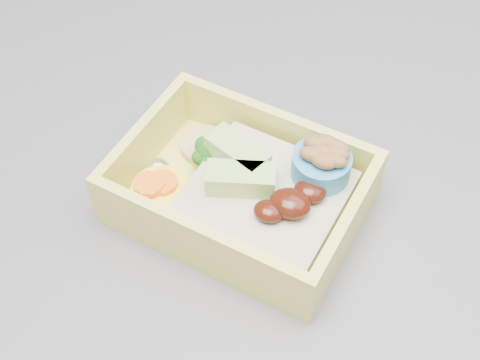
% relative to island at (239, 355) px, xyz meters
% --- Properties ---
extents(island, '(1.24, 0.84, 0.92)m').
position_rel_island_xyz_m(island, '(0.00, 0.00, 0.00)').
color(island, brown).
rests_on(island, ground).
extents(bento_box, '(0.17, 0.13, 0.06)m').
position_rel_island_xyz_m(bento_box, '(0.04, -0.09, 0.48)').
color(bento_box, '#DED95B').
rests_on(bento_box, island).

